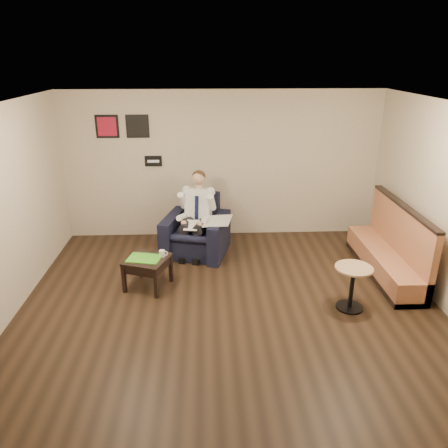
{
  "coord_description": "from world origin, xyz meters",
  "views": [
    {
      "loc": [
        -0.32,
        -5.15,
        3.39
      ],
      "look_at": [
        -0.04,
        1.2,
        0.9
      ],
      "focal_mm": 35.0,
      "sensor_mm": 36.0,
      "label": 1
    }
  ],
  "objects_px": {
    "side_table": "(148,273)",
    "green_folder": "(144,258)",
    "armchair": "(196,226)",
    "seated_man": "(193,219)",
    "cafe_table": "(352,288)",
    "banquette": "(387,241)",
    "smartphone": "(155,254)",
    "coffee_mug": "(162,253)"
  },
  "relations": [
    {
      "from": "banquette",
      "to": "cafe_table",
      "type": "distance_m",
      "value": 1.4
    },
    {
      "from": "armchair",
      "to": "smartphone",
      "type": "relative_size",
      "value": 6.99
    },
    {
      "from": "banquette",
      "to": "green_folder",
      "type": "bearing_deg",
      "value": -175.28
    },
    {
      "from": "green_folder",
      "to": "coffee_mug",
      "type": "distance_m",
      "value": 0.28
    },
    {
      "from": "armchair",
      "to": "seated_man",
      "type": "bearing_deg",
      "value": -90.0
    },
    {
      "from": "seated_man",
      "to": "green_folder",
      "type": "relative_size",
      "value": 2.88
    },
    {
      "from": "side_table",
      "to": "green_folder",
      "type": "relative_size",
      "value": 1.22
    },
    {
      "from": "coffee_mug",
      "to": "smartphone",
      "type": "xyz_separation_m",
      "value": [
        -0.12,
        0.09,
        -0.05
      ]
    },
    {
      "from": "armchair",
      "to": "green_folder",
      "type": "distance_m",
      "value": 1.44
    },
    {
      "from": "coffee_mug",
      "to": "seated_man",
      "type": "bearing_deg",
      "value": 66.05
    },
    {
      "from": "seated_man",
      "to": "coffee_mug",
      "type": "bearing_deg",
      "value": -99.39
    },
    {
      "from": "seated_man",
      "to": "armchair",
      "type": "bearing_deg",
      "value": 90.0
    },
    {
      "from": "side_table",
      "to": "cafe_table",
      "type": "relative_size",
      "value": 0.92
    },
    {
      "from": "green_folder",
      "to": "smartphone",
      "type": "xyz_separation_m",
      "value": [
        0.15,
        0.15,
        -0.0
      ]
    },
    {
      "from": "seated_man",
      "to": "side_table",
      "type": "height_order",
      "value": "seated_man"
    },
    {
      "from": "armchair",
      "to": "green_folder",
      "type": "bearing_deg",
      "value": -107.14
    },
    {
      "from": "smartphone",
      "to": "coffee_mug",
      "type": "bearing_deg",
      "value": -7.1
    },
    {
      "from": "side_table",
      "to": "smartphone",
      "type": "bearing_deg",
      "value": 52.61
    },
    {
      "from": "smartphone",
      "to": "banquette",
      "type": "height_order",
      "value": "banquette"
    },
    {
      "from": "smartphone",
      "to": "banquette",
      "type": "bearing_deg",
      "value": 32.57
    },
    {
      "from": "coffee_mug",
      "to": "cafe_table",
      "type": "relative_size",
      "value": 0.16
    },
    {
      "from": "armchair",
      "to": "coffee_mug",
      "type": "height_order",
      "value": "armchair"
    },
    {
      "from": "armchair",
      "to": "banquette",
      "type": "height_order",
      "value": "banquette"
    },
    {
      "from": "banquette",
      "to": "armchair",
      "type": "bearing_deg",
      "value": 163.64
    },
    {
      "from": "seated_man",
      "to": "green_folder",
      "type": "bearing_deg",
      "value": -108.86
    },
    {
      "from": "armchair",
      "to": "seated_man",
      "type": "xyz_separation_m",
      "value": [
        -0.03,
        -0.13,
        0.19
      ]
    },
    {
      "from": "armchair",
      "to": "banquette",
      "type": "bearing_deg",
      "value": -1.8
    },
    {
      "from": "coffee_mug",
      "to": "cafe_table",
      "type": "height_order",
      "value": "cafe_table"
    },
    {
      "from": "seated_man",
      "to": "green_folder",
      "type": "distance_m",
      "value": 1.33
    },
    {
      "from": "cafe_table",
      "to": "seated_man",
      "type": "bearing_deg",
      "value": 140.86
    },
    {
      "from": "side_table",
      "to": "green_folder",
      "type": "xyz_separation_m",
      "value": [
        -0.04,
        -0.01,
        0.25
      ]
    },
    {
      "from": "seated_man",
      "to": "cafe_table",
      "type": "height_order",
      "value": "seated_man"
    },
    {
      "from": "banquette",
      "to": "cafe_table",
      "type": "xyz_separation_m",
      "value": [
        -0.89,
        -1.05,
        -0.25
      ]
    },
    {
      "from": "cafe_table",
      "to": "green_folder",
      "type": "bearing_deg",
      "value": 166.2
    },
    {
      "from": "armchair",
      "to": "banquette",
      "type": "distance_m",
      "value": 3.23
    },
    {
      "from": "seated_man",
      "to": "smartphone",
      "type": "height_order",
      "value": "seated_man"
    },
    {
      "from": "side_table",
      "to": "green_folder",
      "type": "distance_m",
      "value": 0.25
    },
    {
      "from": "side_table",
      "to": "cafe_table",
      "type": "bearing_deg",
      "value": -14.14
    },
    {
      "from": "side_table",
      "to": "banquette",
      "type": "height_order",
      "value": "banquette"
    },
    {
      "from": "armchair",
      "to": "cafe_table",
      "type": "height_order",
      "value": "armchair"
    },
    {
      "from": "seated_man",
      "to": "coffee_mug",
      "type": "height_order",
      "value": "seated_man"
    },
    {
      "from": "green_folder",
      "to": "coffee_mug",
      "type": "height_order",
      "value": "coffee_mug"
    }
  ]
}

